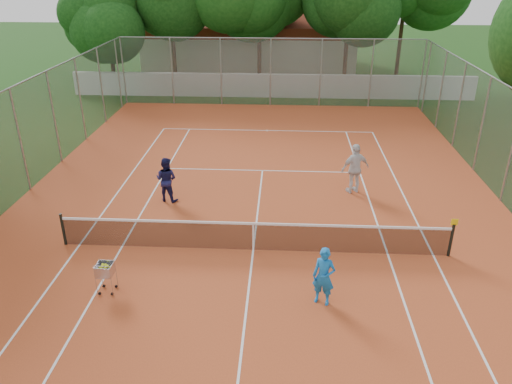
# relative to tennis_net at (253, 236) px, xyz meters

# --- Properties ---
(ground) EXTENTS (120.00, 120.00, 0.00)m
(ground) POSITION_rel_tennis_net_xyz_m (0.00, 0.00, -0.51)
(ground) COLOR #15380F
(ground) RESTS_ON ground
(court_pad) EXTENTS (18.00, 34.00, 0.02)m
(court_pad) POSITION_rel_tennis_net_xyz_m (0.00, 0.00, -0.50)
(court_pad) COLOR #B94C24
(court_pad) RESTS_ON ground
(court_lines) EXTENTS (10.98, 23.78, 0.01)m
(court_lines) POSITION_rel_tennis_net_xyz_m (0.00, 0.00, -0.49)
(court_lines) COLOR white
(court_lines) RESTS_ON court_pad
(tennis_net) EXTENTS (11.88, 0.10, 0.98)m
(tennis_net) POSITION_rel_tennis_net_xyz_m (0.00, 0.00, 0.00)
(tennis_net) COLOR black
(tennis_net) RESTS_ON court_pad
(perimeter_fence) EXTENTS (18.00, 34.00, 4.00)m
(perimeter_fence) POSITION_rel_tennis_net_xyz_m (0.00, 0.00, 1.49)
(perimeter_fence) COLOR slate
(perimeter_fence) RESTS_ON ground
(boundary_wall) EXTENTS (26.00, 0.30, 1.50)m
(boundary_wall) POSITION_rel_tennis_net_xyz_m (0.00, 19.00, 0.24)
(boundary_wall) COLOR silver
(boundary_wall) RESTS_ON ground
(clubhouse) EXTENTS (16.40, 9.00, 4.40)m
(clubhouse) POSITION_rel_tennis_net_xyz_m (-2.00, 29.00, 1.69)
(clubhouse) COLOR beige
(clubhouse) RESTS_ON ground
(tropical_trees) EXTENTS (29.00, 19.00, 10.00)m
(tropical_trees) POSITION_rel_tennis_net_xyz_m (0.00, 22.00, 4.49)
(tropical_trees) COLOR #0D330C
(tropical_trees) RESTS_ON ground
(player_near) EXTENTS (0.68, 0.56, 1.61)m
(player_near) POSITION_rel_tennis_net_xyz_m (1.96, -2.49, 0.32)
(player_near) COLOR blue
(player_near) RESTS_ON court_pad
(player_far_left) EXTENTS (0.96, 0.83, 1.68)m
(player_far_left) POSITION_rel_tennis_net_xyz_m (-3.40, 3.34, 0.35)
(player_far_left) COLOR #171847
(player_far_left) RESTS_ON court_pad
(player_far_right) EXTENTS (1.24, 0.88, 1.95)m
(player_far_right) POSITION_rel_tennis_net_xyz_m (3.60, 4.46, 0.48)
(player_far_right) COLOR silver
(player_far_right) RESTS_ON court_pad
(ball_hopper) EXTENTS (0.50, 0.50, 0.95)m
(ball_hopper) POSITION_rel_tennis_net_xyz_m (-3.80, -2.35, -0.02)
(ball_hopper) COLOR #B6B5BD
(ball_hopper) RESTS_ON court_pad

